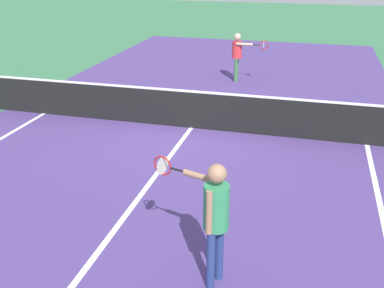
{
  "coord_description": "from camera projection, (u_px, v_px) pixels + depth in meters",
  "views": [
    {
      "loc": [
        2.73,
        -10.08,
        4.03
      ],
      "look_at": [
        0.89,
        -3.24,
        1.0
      ],
      "focal_mm": 42.33,
      "sensor_mm": 36.0,
      "label": 1
    }
  ],
  "objects": [
    {
      "name": "ground_plane",
      "position": [
        191.0,
        128.0,
        11.19
      ],
      "size": [
        60.0,
        60.0,
        0.0
      ],
      "primitive_type": "plane",
      "color": "#38724C"
    },
    {
      "name": "court_surface_inbounds",
      "position": [
        191.0,
        128.0,
        11.19
      ],
      "size": [
        10.62,
        24.4,
        0.0
      ],
      "primitive_type": "cube",
      "color": "#4C387A",
      "rests_on": "ground_plane"
    },
    {
      "name": "line_center_service",
      "position": [
        146.0,
        188.0,
        8.35
      ],
      "size": [
        0.1,
        6.4,
        0.01
      ],
      "primitive_type": "cube",
      "color": "white",
      "rests_on": "ground_plane"
    },
    {
      "name": "net",
      "position": [
        191.0,
        109.0,
        11.0
      ],
      "size": [
        11.13,
        0.09,
        1.07
      ],
      "color": "#33383D",
      "rests_on": "ground_plane"
    },
    {
      "name": "player_near",
      "position": [
        214.0,
        211.0,
        5.57
      ],
      "size": [
        1.13,
        0.77,
        1.73
      ],
      "color": "navy",
      "rests_on": "ground_plane"
    },
    {
      "name": "player_far",
      "position": [
        238.0,
        52.0,
        14.85
      ],
      "size": [
        1.18,
        0.5,
        1.57
      ],
      "color": "#3F7247",
      "rests_on": "ground_plane"
    }
  ]
}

